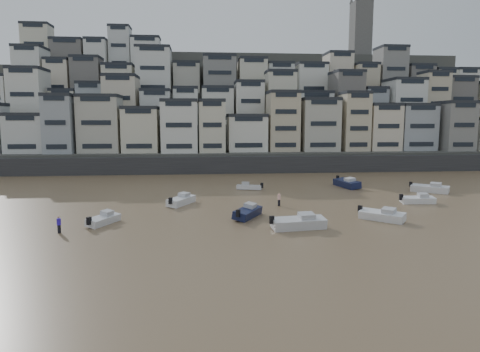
{
  "coord_description": "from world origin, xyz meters",
  "views": [
    {
      "loc": [
        0.77,
        -24.27,
        11.25
      ],
      "look_at": [
        5.84,
        30.0,
        4.0
      ],
      "focal_mm": 32.0,
      "sensor_mm": 36.0,
      "label": 1
    }
  ],
  "objects": [
    {
      "name": "boat_i",
      "position": [
        25.06,
        44.16,
        0.9
      ],
      "size": [
        3.35,
        6.86,
        1.79
      ],
      "primitive_type": null,
      "rotation": [
        0.0,
        0.0,
        -1.38
      ],
      "color": "#141B3F",
      "rests_on": "ground"
    },
    {
      "name": "hillside",
      "position": [
        14.73,
        104.84,
        13.01
      ],
      "size": [
        141.04,
        66.0,
        50.0
      ],
      "color": "#4C4C47",
      "rests_on": "ground"
    },
    {
      "name": "boat_g",
      "position": [
        36.16,
        38.04,
        0.81
      ],
      "size": [
        5.9,
        5.18,
        1.62
      ],
      "primitive_type": null,
      "rotation": [
        0.0,
        0.0,
        -0.66
      ],
      "color": "silver",
      "rests_on": "ground"
    },
    {
      "name": "boat_j",
      "position": [
        -9.72,
        21.98,
        0.65
      ],
      "size": [
        3.51,
        4.93,
        1.29
      ],
      "primitive_type": null,
      "rotation": [
        0.0,
        0.0,
        1.11
      ],
      "color": "silver",
      "rests_on": "ground"
    },
    {
      "name": "boat_a",
      "position": [
        10.81,
        17.97,
        0.84
      ],
      "size": [
        6.36,
        2.81,
        1.68
      ],
      "primitive_type": null,
      "rotation": [
        0.0,
        0.0,
        0.13
      ],
      "color": "silver",
      "rests_on": "ground"
    },
    {
      "name": "ground",
      "position": [
        0.0,
        0.0,
        0.0
      ],
      "size": [
        400.0,
        400.0,
        0.0
      ],
      "primitive_type": "plane",
      "color": "olive",
      "rests_on": "ground"
    },
    {
      "name": "person_pink",
      "position": [
        10.96,
        29.91,
        0.87
      ],
      "size": [
        0.44,
        0.44,
        1.74
      ],
      "primitive_type": null,
      "color": "beige",
      "rests_on": "ground"
    },
    {
      "name": "boat_f",
      "position": [
        -1.81,
        32.03,
        0.76
      ],
      "size": [
        4.24,
        5.74,
        1.51
      ],
      "primitive_type": null,
      "rotation": [
        0.0,
        0.0,
        1.07
      ],
      "color": "white",
      "rests_on": "ground"
    },
    {
      "name": "boat_d",
      "position": [
        29.88,
        29.8,
        0.66
      ],
      "size": [
        4.95,
        1.86,
        1.33
      ],
      "primitive_type": null,
      "rotation": [
        0.0,
        0.0,
        -0.06
      ],
      "color": "white",
      "rests_on": "ground"
    },
    {
      "name": "harbor_wall",
      "position": [
        10.0,
        65.0,
        1.75
      ],
      "size": [
        140.0,
        3.0,
        3.5
      ],
      "primitive_type": "cube",
      "color": "#38383A",
      "rests_on": "ground"
    },
    {
      "name": "boat_c",
      "position": [
        6.14,
        23.7,
        0.76
      ],
      "size": [
        4.35,
        5.76,
        1.52
      ],
      "primitive_type": null,
      "rotation": [
        0.0,
        0.0,
        1.05
      ],
      "color": "#12193B",
      "rests_on": "ground"
    },
    {
      "name": "person_blue",
      "position": [
        -13.31,
        18.68,
        0.87
      ],
      "size": [
        0.44,
        0.44,
        1.74
      ],
      "primitive_type": null,
      "color": "#321AC4",
      "rests_on": "ground"
    },
    {
      "name": "boat_h",
      "position": [
        8.57,
        43.25,
        0.59
      ],
      "size": [
        4.58,
        2.57,
        1.19
      ],
      "primitive_type": null,
      "rotation": [
        0.0,
        0.0,
        2.86
      ],
      "color": "silver",
      "rests_on": "ground"
    },
    {
      "name": "boat_b",
      "position": [
        20.92,
        20.76,
        0.73
      ],
      "size": [
        5.14,
        4.96,
        1.47
      ],
      "primitive_type": null,
      "rotation": [
        0.0,
        0.0,
        -0.75
      ],
      "color": "silver",
      "rests_on": "ground"
    }
  ]
}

